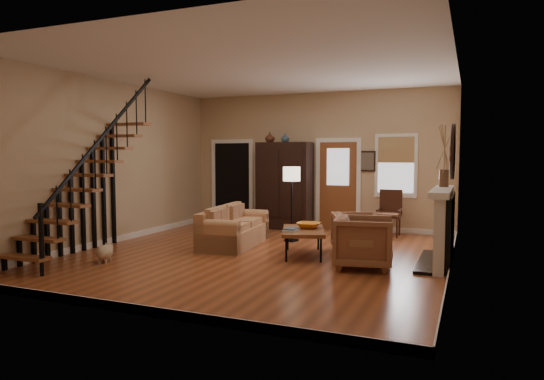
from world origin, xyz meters
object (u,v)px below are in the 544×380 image
at_px(armoire, 285,186).
at_px(sofa, 234,228).
at_px(armchair_left, 364,242).
at_px(armchair_right, 355,233).
at_px(coffee_table, 303,242).
at_px(side_chair, 389,213).
at_px(floor_lamp, 292,204).

xyz_separation_m(armoire, sofa, (-0.10, -2.52, -0.69)).
bearing_deg(armoire, armchair_left, -52.13).
bearing_deg(sofa, armchair_right, 0.33).
xyz_separation_m(armoire, coffee_table, (1.46, -2.88, -0.81)).
distance_m(sofa, coffee_table, 1.61).
bearing_deg(sofa, side_chair, 35.08).
bearing_deg(armchair_right, sofa, 74.51).
bearing_deg(sofa, armchair_left, -23.96).
bearing_deg(armoire, armchair_right, -45.04).
bearing_deg(armchair_right, armchair_left, 177.11).
bearing_deg(side_chair, coffee_table, -112.14).
xyz_separation_m(armoire, floor_lamp, (0.77, -1.61, -0.27)).
relative_size(sofa, floor_lamp, 1.25).
relative_size(sofa, armchair_right, 2.40).
height_order(armchair_left, armchair_right, armchair_left).
distance_m(armchair_right, floor_lamp, 1.67).
bearing_deg(armoire, floor_lamp, -64.48).
relative_size(sofa, coffee_table, 1.56).
bearing_deg(sofa, coffee_table, -19.08).
height_order(sofa, floor_lamp, floor_lamp).
relative_size(armoire, armchair_left, 2.31).
distance_m(sofa, side_chair, 3.53).
relative_size(coffee_table, armchair_left, 1.36).
xyz_separation_m(sofa, floor_lamp, (0.87, 0.91, 0.41)).
relative_size(armchair_right, side_chair, 0.80).
height_order(sofa, coffee_table, sofa).
bearing_deg(armchair_left, armchair_right, 9.23).
distance_m(coffee_table, floor_lamp, 1.55).
xyz_separation_m(coffee_table, armchair_left, (1.19, -0.53, 0.18)).
relative_size(armoire, armchair_right, 2.59).
bearing_deg(floor_lamp, armchair_right, -23.60).
relative_size(coffee_table, floor_lamp, 0.80).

